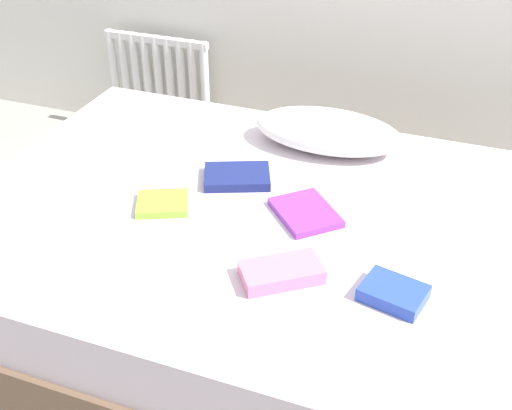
{
  "coord_description": "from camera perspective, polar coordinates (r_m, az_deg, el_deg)",
  "views": [
    {
      "loc": [
        0.65,
        -1.69,
        1.72
      ],
      "look_at": [
        0.0,
        0.05,
        0.48
      ],
      "focal_mm": 45.18,
      "sensor_mm": 36.0,
      "label": 1
    }
  ],
  "objects": [
    {
      "name": "bed",
      "position": [
        2.33,
        -0.43,
        -5.41
      ],
      "size": [
        2.0,
        1.5,
        0.5
      ],
      "color": "brown",
      "rests_on": "ground"
    },
    {
      "name": "pillow",
      "position": [
        2.54,
        6.36,
        6.54
      ],
      "size": [
        0.58,
        0.31,
        0.14
      ],
      "primitive_type": "ellipsoid",
      "color": "white",
      "rests_on": "bed"
    },
    {
      "name": "textbook_purple",
      "position": [
        2.14,
        4.39,
        -0.67
      ],
      "size": [
        0.28,
        0.29,
        0.02
      ],
      "primitive_type": "cube",
      "rotation": [
        0.0,
        0.0,
        -0.82
      ],
      "color": "purple",
      "rests_on": "bed"
    },
    {
      "name": "textbook_lime",
      "position": [
        2.2,
        -8.26,
        0.13
      ],
      "size": [
        0.22,
        0.2,
        0.03
      ],
      "primitive_type": "cube",
      "rotation": [
        0.0,
        0.0,
        0.42
      ],
      "color": "#8CC638",
      "rests_on": "bed"
    },
    {
      "name": "textbook_white",
      "position": [
        2.17,
        -21.07,
        -2.64
      ],
      "size": [
        0.27,
        0.27,
        0.03
      ],
      "primitive_type": "cube",
      "rotation": [
        0.0,
        0.0,
        0.88
      ],
      "color": "white",
      "rests_on": "bed"
    },
    {
      "name": "textbook_navy",
      "position": [
        2.32,
        -1.69,
        2.53
      ],
      "size": [
        0.28,
        0.24,
        0.03
      ],
      "primitive_type": "cube",
      "rotation": [
        0.0,
        0.0,
        0.39
      ],
      "color": "navy",
      "rests_on": "bed"
    },
    {
      "name": "radiator",
      "position": [
        3.6,
        -8.6,
        10.83
      ],
      "size": [
        0.6,
        0.04,
        0.5
      ],
      "color": "white",
      "rests_on": "ground"
    },
    {
      "name": "textbook_blue",
      "position": [
        1.85,
        12.07,
        -7.63
      ],
      "size": [
        0.2,
        0.17,
        0.04
      ],
      "primitive_type": "cube",
      "rotation": [
        0.0,
        0.0,
        -0.22
      ],
      "color": "#2847B7",
      "rests_on": "bed"
    },
    {
      "name": "ground_plane",
      "position": [
        2.5,
        -0.41,
        -9.81
      ],
      "size": [
        8.0,
        8.0,
        0.0
      ],
      "primitive_type": "plane",
      "color": "#9E998E"
    },
    {
      "name": "textbook_pink",
      "position": [
        1.87,
        2.26,
        -5.98
      ],
      "size": [
        0.26,
        0.24,
        0.04
      ],
      "primitive_type": "cube",
      "rotation": [
        0.0,
        0.0,
        0.64
      ],
      "color": "pink",
      "rests_on": "bed"
    }
  ]
}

